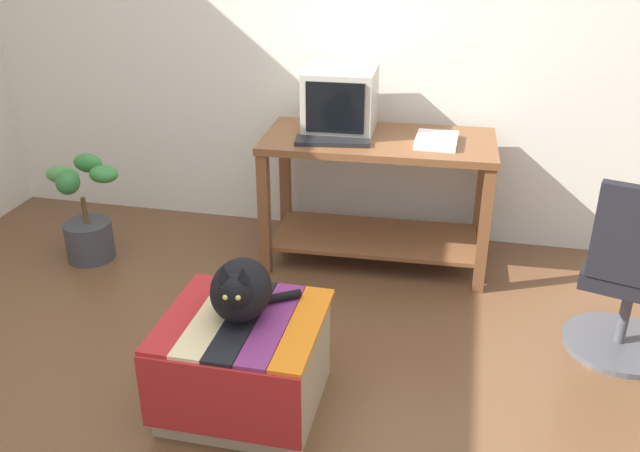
# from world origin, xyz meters

# --- Properties ---
(ground_plane) EXTENTS (14.00, 14.00, 0.00)m
(ground_plane) POSITION_xyz_m (0.00, 0.00, 0.00)
(ground_plane) COLOR brown
(back_wall) EXTENTS (8.00, 0.10, 2.60)m
(back_wall) POSITION_xyz_m (0.00, 2.05, 1.30)
(back_wall) COLOR silver
(back_wall) RESTS_ON ground_plane
(desk) EXTENTS (1.30, 0.66, 0.76)m
(desk) POSITION_xyz_m (0.22, 1.60, 0.51)
(desk) COLOR brown
(desk) RESTS_ON ground_plane
(tv_monitor) EXTENTS (0.40, 0.42, 0.35)m
(tv_monitor) POSITION_xyz_m (-0.02, 1.69, 0.93)
(tv_monitor) COLOR #BCB7A8
(tv_monitor) RESTS_ON desk
(keyboard) EXTENTS (0.42, 0.20, 0.02)m
(keyboard) POSITION_xyz_m (-0.02, 1.45, 0.77)
(keyboard) COLOR black
(keyboard) RESTS_ON desk
(book) EXTENTS (0.22, 0.28, 0.04)m
(book) POSITION_xyz_m (0.53, 1.57, 0.78)
(book) COLOR white
(book) RESTS_ON desk
(ottoman_with_blanket) EXTENTS (0.64, 0.62, 0.43)m
(ottoman_with_blanket) POSITION_xyz_m (-0.12, 0.19, 0.22)
(ottoman_with_blanket) COLOR tan
(ottoman_with_blanket) RESTS_ON ground_plane
(cat) EXTENTS (0.35, 0.39, 0.29)m
(cat) POSITION_xyz_m (-0.13, 0.21, 0.55)
(cat) COLOR black
(cat) RESTS_ON ottoman_with_blanket
(potted_plant) EXTENTS (0.45, 0.40, 0.61)m
(potted_plant) POSITION_xyz_m (-1.45, 1.25, 0.26)
(potted_plant) COLOR #3D3D42
(potted_plant) RESTS_ON ground_plane
(office_chair) EXTENTS (0.52, 0.53, 0.89)m
(office_chair) POSITION_xyz_m (1.48, 0.91, 0.39)
(office_chair) COLOR #4C4C51
(office_chair) RESTS_ON ground_plane
(pen) EXTENTS (0.04, 0.14, 0.01)m
(pen) POSITION_xyz_m (0.54, 1.60, 0.76)
(pen) COLOR black
(pen) RESTS_ON desk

